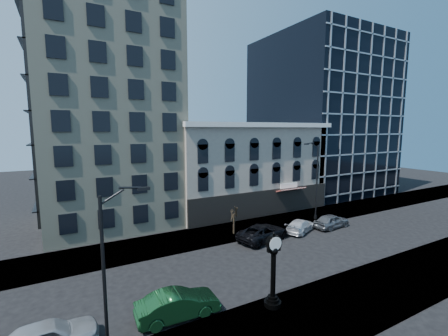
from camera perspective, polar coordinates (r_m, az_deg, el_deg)
ground at (r=26.27m, az=0.39°, el=-18.90°), size 160.00×160.00×0.00m
sidewalk_far at (r=32.89m, az=-6.59°, el=-13.26°), size 160.00×6.00×0.12m
sidewalk_near at (r=20.58m, az=12.65°, el=-27.04°), size 160.00×6.00×0.12m
cream_tower at (r=40.54m, az=-21.69°, el=17.82°), size 15.90×15.40×42.50m
victorian_row at (r=43.72m, az=4.01°, el=-0.03°), size 22.60×11.19×12.50m
glass_office at (r=60.12m, az=17.85°, el=9.31°), size 20.00×20.15×28.00m
street_clock at (r=20.81m, az=9.35°, el=-19.11°), size 1.14×1.14×5.01m
street_lamp_near at (r=14.65m, az=-19.61°, el=-11.43°), size 2.37×0.37×9.15m
street_lamp_far at (r=39.01m, az=16.63°, el=1.36°), size 2.62×0.45×10.09m
bare_tree_far at (r=33.25m, az=1.90°, el=-7.98°), size 2.09×2.09×3.59m
car_near_b at (r=20.58m, az=-8.75°, el=-24.31°), size 5.24×2.02×1.70m
car_far_a at (r=32.46m, az=7.44°, el=-12.07°), size 6.62×4.21×1.70m
car_far_b at (r=35.84m, az=14.34°, el=-10.59°), size 5.29×3.87×1.42m
car_far_c at (r=38.24m, az=19.77°, el=-9.47°), size 5.00×2.39×1.65m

